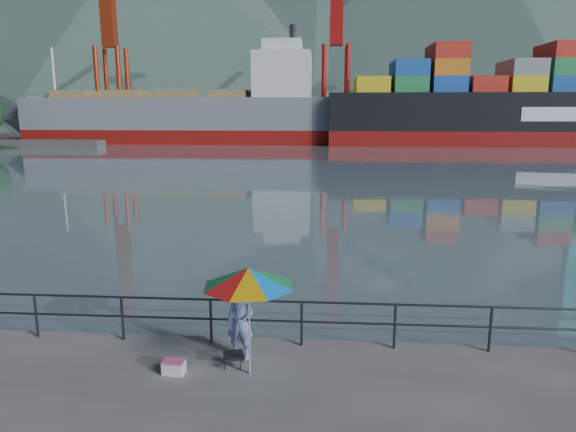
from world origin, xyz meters
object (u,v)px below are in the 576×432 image
Objects in this scene: bulk_carrier at (195,116)px; container_ship at (554,105)px; fisherman at (240,322)px; cooler_bag at (174,368)px; beach_umbrella at (248,277)px.

container_ship is (55.87, -0.85, 1.66)m from bulk_carrier.
fisherman is at bearing -116.47° from container_ship.
fisherman reaches higher than cooler_bag.
fisherman is 1.41m from beach_umbrella.
container_ship reaches higher than fisherman.
bulk_carrier is at bearing 104.90° from beach_umbrella.
cooler_bag is (-1.49, -0.08, -1.86)m from beach_umbrella.
container_ship is at bearing 67.12° from cooler_bag.
fisherman is 0.71× the size of beach_umbrella.
container_ship is (37.54, 73.72, 5.67)m from cooler_bag.
bulk_carrier is 55.90m from container_ship.
bulk_carrier is (-18.33, 74.57, 4.02)m from cooler_bag.
beach_umbrella is 0.04× the size of bulk_carrier.
beach_umbrella reaches higher than cooler_bag.
beach_umbrella is (0.29, -0.67, 1.21)m from fisherman.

